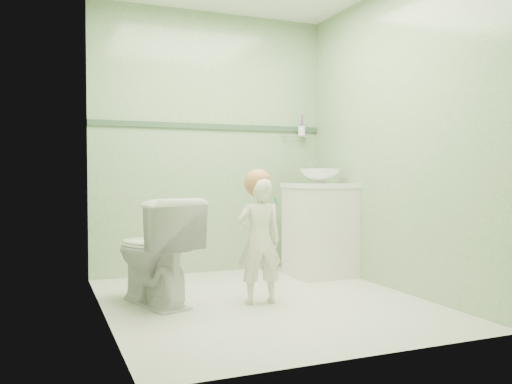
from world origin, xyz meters
name	(u,v)px	position (x,y,z in m)	size (l,w,h in m)	color
ground	(264,301)	(0.00, 0.00, 0.00)	(2.50, 2.50, 0.00)	beige
room_shell	(264,133)	(0.00, 0.00, 1.20)	(2.50, 2.54, 2.40)	#7EA978
trim_stripe	(212,127)	(0.00, 1.24, 1.35)	(2.20, 0.02, 0.05)	#35533C
vanity	(320,231)	(0.84, 0.70, 0.40)	(0.52, 0.50, 0.80)	silver
counter	(320,185)	(0.84, 0.70, 0.81)	(0.54, 0.52, 0.04)	white
basin	(320,176)	(0.84, 0.70, 0.89)	(0.37, 0.37, 0.13)	white
faucet	(310,167)	(0.84, 0.89, 0.97)	(0.03, 0.13, 0.18)	silver
cup_holder	(301,131)	(0.89, 1.18, 1.33)	(0.26, 0.07, 0.21)	silver
toilet	(154,251)	(-0.74, 0.21, 0.38)	(0.42, 0.74, 0.75)	white
toddler	(259,241)	(-0.05, -0.03, 0.44)	(0.32, 0.21, 0.88)	white
hair_cap	(258,183)	(-0.05, -0.01, 0.85)	(0.20, 0.20, 0.20)	#BA7345
teal_toothbrush	(275,201)	(0.01, -0.16, 0.73)	(0.11, 0.14, 0.08)	#157F61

